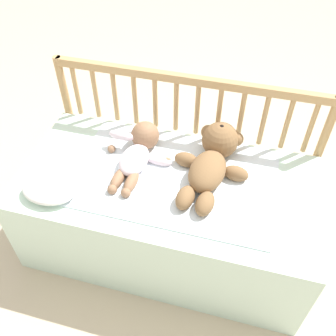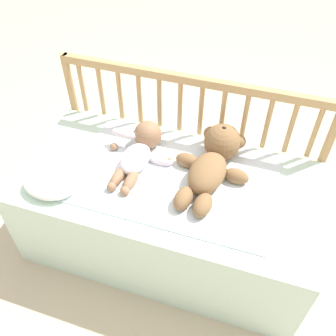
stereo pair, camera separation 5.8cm
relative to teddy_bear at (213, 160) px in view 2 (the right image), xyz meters
The scene contains 7 objects.
ground_plane 0.54m from the teddy_bear, 145.45° to the right, with size 12.00×12.00×0.00m, color #C6B293.
crib_mattress 0.34m from the teddy_bear, 145.45° to the right, with size 1.24×0.62×0.44m.
crib_rail 0.28m from the teddy_bear, 126.61° to the left, with size 1.24×0.04×0.73m.
blanket 0.18m from the teddy_bear, 148.67° to the right, with size 0.83×0.53×0.01m.
teddy_bear is the anchor object (origin of this frame).
baby 0.32m from the teddy_bear, behind, with size 0.30×0.39×0.12m.
small_pillow 0.66m from the teddy_bear, 152.71° to the right, with size 0.22×0.16×0.06m.
Camera 2 is at (0.33, -0.99, 1.56)m, focal length 40.00 mm.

